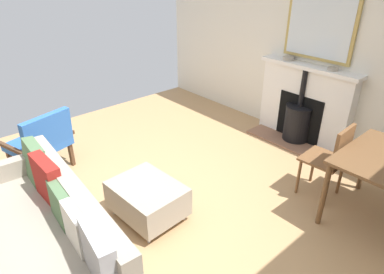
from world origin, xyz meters
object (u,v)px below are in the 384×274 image
Objects in this scene: fireplace at (302,109)px; armchair_accent at (42,140)px; sofa at (47,235)px; dining_chair_near_fireplace at (332,156)px; ottoman at (147,198)px; mantel_bowl_near at (289,58)px; mantel_bowl_far at (333,69)px.

fireplace reaches higher than armchair_accent.
dining_chair_near_fireplace is (-2.59, 1.01, 0.15)m from sofa.
fireplace reaches higher than ottoman.
ottoman is (2.59, -0.05, -0.24)m from fireplace.
sofa is at bearing -1.02° from fireplace.
dining_chair_near_fireplace reaches higher than armchair_accent.
armchair_accent is at bearing -109.38° from sofa.
sofa is (3.56, 0.27, -0.76)m from mantel_bowl_near.
mantel_bowl_near reaches higher than armchair_accent.
mantel_bowl_far reaches higher than dining_chair_near_fireplace.
mantel_bowl_far reaches higher than armchair_accent.
fireplace is 3.55m from sofa.
fireplace is 10.61× the size of mantel_bowl_far.
mantel_bowl_near is 0.21× the size of ottoman.
mantel_bowl_far is 0.17× the size of armchair_accent.
fireplace is 0.71m from mantel_bowl_far.
mantel_bowl_near is 3.34m from armchair_accent.
sofa reaches higher than ottoman.
armchair_accent is at bearing -50.44° from dining_chair_near_fireplace.
ottoman is (2.59, -0.37, -0.87)m from mantel_bowl_far.
fireplace is 9.13× the size of mantel_bowl_near.
sofa is 2.53× the size of armchair_accent.
mantel_bowl_far is 3.62m from armchair_accent.
fireplace reaches higher than sofa.
ottoman is 1.58m from armchair_accent.
sofa is (3.55, -0.06, -0.12)m from fireplace.
mantel_bowl_far is 0.18× the size of ottoman.
sofa is at bearing -21.24° from dining_chair_near_fireplace.
dining_chair_near_fireplace is at bearing 52.93° from mantel_bowl_near.
armchair_accent is (3.03, -1.23, -0.68)m from mantel_bowl_near.
fireplace is 1.35m from dining_chair_near_fireplace.
mantel_bowl_near is 0.18× the size of dining_chair_near_fireplace.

